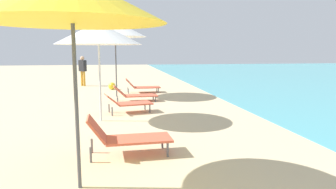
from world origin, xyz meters
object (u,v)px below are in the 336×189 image
(umbrella_farthest, at_px, (115,29))
(lounger_farthest_shoreside, at_px, (142,86))
(lounger_second_shoreside, at_px, (126,136))
(person_walking_near, at_px, (83,68))
(lounger_farthest_inland, at_px, (135,94))
(beach_ball, at_px, (112,86))
(umbrella_third, at_px, (98,33))
(lounger_third_shoreside, at_px, (128,102))

(umbrella_farthest, distance_m, lounger_farthest_shoreside, 2.78)
(lounger_farthest_shoreside, bearing_deg, lounger_second_shoreside, -96.66)
(umbrella_farthest, relative_size, person_walking_near, 1.95)
(umbrella_farthest, bearing_deg, lounger_farthest_inland, -63.19)
(umbrella_farthest, bearing_deg, lounger_second_shoreside, -88.34)
(beach_ball, bearing_deg, lounger_second_shoreside, -87.33)
(umbrella_farthest, height_order, lounger_farthest_inland, umbrella_farthest)
(lounger_second_shoreside, relative_size, beach_ball, 4.30)
(umbrella_farthest, relative_size, lounger_farthest_shoreside, 2.01)
(lounger_second_shoreside, relative_size, umbrella_third, 0.57)
(umbrella_third, height_order, umbrella_farthest, umbrella_farthest)
(lounger_second_shoreside, height_order, umbrella_farthest, umbrella_farthest)
(umbrella_farthest, xyz_separation_m, person_walking_near, (-1.73, 4.01, -1.72))
(lounger_farthest_inland, bearing_deg, umbrella_third, -111.73)
(lounger_second_shoreside, distance_m, person_walking_near, 11.15)
(umbrella_third, distance_m, lounger_third_shoreside, 2.26)
(lounger_farthest_shoreside, bearing_deg, person_walking_near, 132.71)
(lounger_farthest_inland, height_order, beach_ball, lounger_farthest_inland)
(lounger_third_shoreside, distance_m, lounger_farthest_shoreside, 4.36)
(umbrella_farthest, bearing_deg, lounger_third_shoreside, -84.20)
(umbrella_farthest, bearing_deg, umbrella_third, -95.15)
(lounger_second_shoreside, distance_m, beach_ball, 9.21)
(lounger_third_shoreside, distance_m, umbrella_farthest, 4.06)
(lounger_second_shoreside, bearing_deg, umbrella_third, 99.50)
(lounger_second_shoreside, bearing_deg, beach_ball, 90.11)
(umbrella_third, xyz_separation_m, lounger_third_shoreside, (0.72, 0.93, -1.93))
(person_walking_near, distance_m, beach_ball, 2.44)
(umbrella_third, xyz_separation_m, umbrella_farthest, (0.38, 4.23, 0.40))
(lounger_second_shoreside, relative_size, lounger_farthest_inland, 0.92)
(umbrella_third, relative_size, lounger_farthest_inland, 1.62)
(lounger_third_shoreside, bearing_deg, umbrella_third, -139.05)
(umbrella_farthest, relative_size, beach_ball, 8.84)
(umbrella_farthest, height_order, lounger_farthest_shoreside, umbrella_farthest)
(lounger_third_shoreside, bearing_deg, lounger_second_shoreside, -103.53)
(lounger_second_shoreside, height_order, beach_ball, lounger_second_shoreside)
(lounger_farthest_shoreside, relative_size, beach_ball, 4.41)
(lounger_second_shoreside, xyz_separation_m, beach_ball, (-0.43, 9.20, -0.17))
(umbrella_farthest, distance_m, lounger_farthest_inland, 2.78)
(lounger_second_shoreside, xyz_separation_m, umbrella_third, (-0.58, 2.73, 1.90))
(lounger_farthest_inland, relative_size, person_walking_near, 1.03)
(umbrella_farthest, height_order, person_walking_near, umbrella_farthest)
(lounger_farthest_inland, bearing_deg, lounger_third_shoreside, -101.26)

